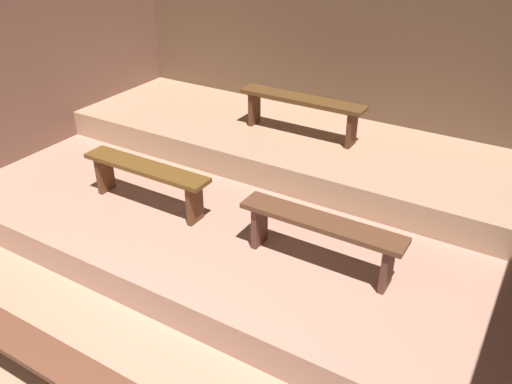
% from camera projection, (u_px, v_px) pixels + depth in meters
% --- Properties ---
extents(ground, '(6.54, 5.93, 0.08)m').
position_uv_depth(ground, '(225.00, 265.00, 4.93)').
color(ground, '#A58065').
extents(wall_back, '(6.54, 0.06, 2.51)m').
position_uv_depth(wall_back, '(345.00, 61.00, 6.22)').
color(wall_back, brown).
rests_on(wall_back, ground).
extents(platform_lower, '(5.74, 3.50, 0.30)m').
position_uv_depth(platform_lower, '(269.00, 208.00, 5.44)').
color(platform_lower, tan).
rests_on(platform_lower, ground).
extents(platform_middle, '(5.74, 1.66, 0.30)m').
position_uv_depth(platform_middle, '(310.00, 149.00, 5.97)').
color(platform_middle, tan).
rests_on(platform_middle, platform_lower).
extents(bench_floor_center, '(2.37, 0.25, 0.44)m').
position_uv_depth(bench_floor_center, '(61.00, 369.00, 3.34)').
color(bench_floor_center, brown).
rests_on(bench_floor_center, ground).
extents(bench_lower_left, '(1.38, 0.25, 0.44)m').
position_uv_depth(bench_lower_left, '(146.00, 175.00, 5.04)').
color(bench_lower_left, brown).
rests_on(bench_lower_left, platform_lower).
extents(bench_lower_right, '(1.38, 0.25, 0.44)m').
position_uv_depth(bench_lower_right, '(321.00, 230.00, 4.21)').
color(bench_lower_right, brown).
rests_on(bench_lower_right, platform_lower).
extents(bench_middle_center, '(1.45, 0.25, 0.44)m').
position_uv_depth(bench_middle_center, '(301.00, 105.00, 5.81)').
color(bench_middle_center, '#553418').
rests_on(bench_middle_center, platform_middle).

